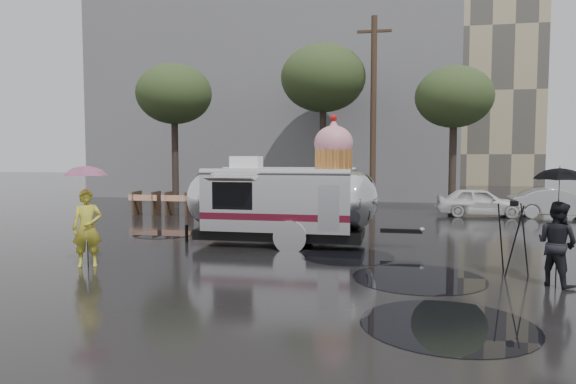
% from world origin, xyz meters
% --- Properties ---
extents(ground, '(120.00, 120.00, 0.00)m').
position_xyz_m(ground, '(0.00, 0.00, 0.00)').
color(ground, black).
rests_on(ground, ground).
extents(puddles, '(10.26, 9.75, 0.01)m').
position_xyz_m(puddles, '(2.34, 0.53, 0.01)').
color(puddles, black).
rests_on(puddles, ground).
extents(grey_building, '(22.00, 12.00, 13.00)m').
position_xyz_m(grey_building, '(-4.00, 24.00, 6.50)').
color(grey_building, slate).
rests_on(grey_building, ground).
extents(utility_pole, '(1.60, 0.28, 9.00)m').
position_xyz_m(utility_pole, '(2.50, 14.00, 4.62)').
color(utility_pole, '#473323').
rests_on(utility_pole, ground).
extents(tree_left, '(3.64, 3.64, 6.95)m').
position_xyz_m(tree_left, '(-7.00, 13.00, 5.48)').
color(tree_left, '#382D26').
rests_on(tree_left, ground).
extents(tree_mid, '(4.20, 4.20, 8.03)m').
position_xyz_m(tree_mid, '(0.00, 15.00, 6.34)').
color(tree_mid, '#382D26').
rests_on(tree_mid, ground).
extents(tree_right, '(3.36, 3.36, 6.42)m').
position_xyz_m(tree_right, '(6.00, 13.00, 5.06)').
color(tree_right, '#382D26').
rests_on(tree_right, ground).
extents(barricade_row, '(4.30, 0.80, 1.00)m').
position_xyz_m(barricade_row, '(-5.55, 9.96, 0.52)').
color(barricade_row, '#473323').
rests_on(barricade_row, ground).
extents(airstream_trailer, '(6.96, 2.65, 3.75)m').
position_xyz_m(airstream_trailer, '(0.29, 3.77, 1.31)').
color(airstream_trailer, silver).
rests_on(airstream_trailer, ground).
extents(person_left, '(0.76, 0.66, 1.77)m').
position_xyz_m(person_left, '(-3.53, -0.04, 0.89)').
color(person_left, gold).
rests_on(person_left, ground).
extents(umbrella_pink, '(1.17, 1.17, 2.34)m').
position_xyz_m(umbrella_pink, '(-3.53, -0.04, 1.95)').
color(umbrella_pink, pink).
rests_on(umbrella_pink, ground).
extents(person_right, '(0.85, 0.89, 1.65)m').
position_xyz_m(person_right, '(6.44, 0.12, 0.83)').
color(person_right, black).
rests_on(person_right, ground).
extents(umbrella_black, '(1.15, 1.15, 2.33)m').
position_xyz_m(umbrella_black, '(6.44, 0.12, 1.94)').
color(umbrella_black, black).
rests_on(umbrella_black, ground).
extents(tripod, '(0.65, 0.61, 1.59)m').
position_xyz_m(tripod, '(5.82, 0.92, 0.96)').
color(tripod, black).
rests_on(tripod, ground).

